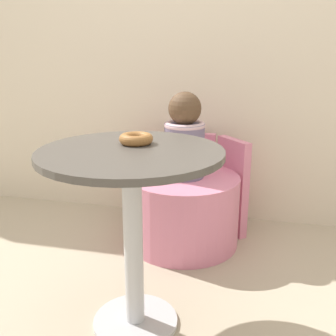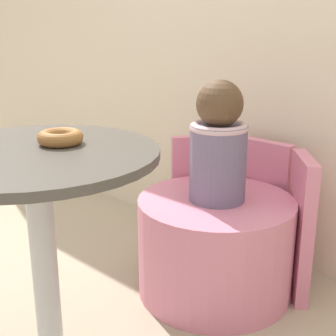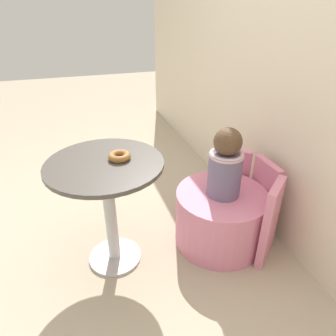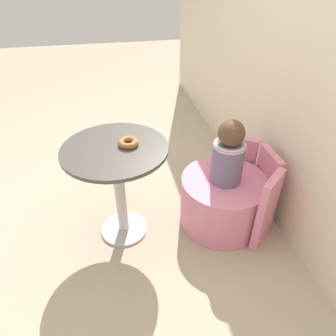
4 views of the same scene
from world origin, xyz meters
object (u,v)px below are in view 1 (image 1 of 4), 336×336
(donut, at_px, (136,139))
(tub_chair, at_px, (183,210))
(round_table, at_px, (132,196))
(child_figure, at_px, (184,138))

(donut, bearing_deg, tub_chair, 84.89)
(round_table, height_order, donut, donut)
(tub_chair, relative_size, donut, 4.83)
(round_table, relative_size, donut, 5.70)
(round_table, height_order, child_figure, child_figure)
(child_figure, height_order, donut, child_figure)
(child_figure, relative_size, donut, 3.61)
(tub_chair, xyz_separation_m, child_figure, (0.00, -0.00, 0.41))
(round_table, bearing_deg, tub_chair, 86.07)
(round_table, bearing_deg, child_figure, 86.07)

